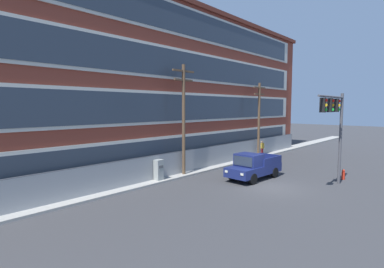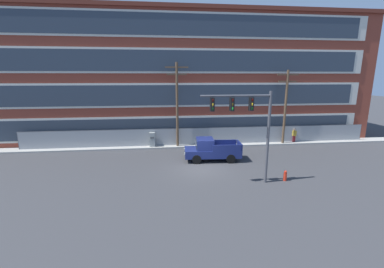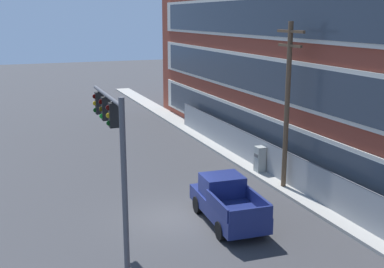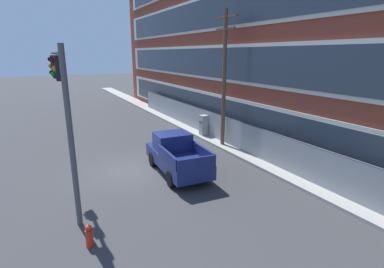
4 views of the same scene
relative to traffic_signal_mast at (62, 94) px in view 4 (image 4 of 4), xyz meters
The scene contains 9 objects.
ground_plane 6.31m from the traffic_signal_mast, 131.57° to the left, with size 160.00×160.00×0.00m, color #38383A.
sidewalk_building_side 11.66m from the traffic_signal_mast, 105.15° to the left, with size 80.00×1.67×0.16m, color #9E9B93.
brick_mill_building 17.04m from the traffic_signal_mast, 107.15° to the left, with size 47.62×10.46×14.53m.
chain_link_fence 11.14m from the traffic_signal_mast, 98.64° to the left, with size 37.63×0.06×1.97m.
traffic_signal_mast is the anchor object (origin of this frame).
pickup_truck_navy 6.68m from the traffic_signal_mast, 105.57° to the left, with size 5.14×2.30×2.02m.
utility_pole_near_corner 10.89m from the traffic_signal_mast, 112.96° to the left, with size 2.35×0.26×8.83m.
electrical_cabinet 12.80m from the traffic_signal_mast, 124.51° to the left, with size 0.58×0.54×1.67m.
fire_hydrant 5.26m from the traffic_signal_mast, ahead, with size 0.24×0.24×0.78m.
Camera 4 is at (14.99, -4.01, 6.18)m, focal length 28.00 mm.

